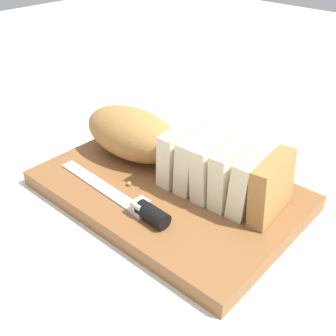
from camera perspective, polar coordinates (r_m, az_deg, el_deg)
name	(u,v)px	position (r m, az deg, el deg)	size (l,w,h in m)	color
ground_plane	(168,196)	(0.68, 0.00, -3.95)	(3.00, 3.00, 0.00)	silver
cutting_board	(168,190)	(0.67, 0.00, -3.07)	(0.41, 0.27, 0.03)	brown
bread_loaf	(169,148)	(0.67, 0.20, 2.75)	(0.38, 0.13, 0.09)	#A8753D
bread_knife	(137,206)	(0.60, -4.28, -5.25)	(0.24, 0.03, 0.02)	silver
crumb_near_knife	(209,185)	(0.66, 5.65, -2.36)	(0.01, 0.01, 0.01)	tan
crumb_near_loaf	(129,184)	(0.66, -5.41, -2.18)	(0.01, 0.01, 0.01)	tan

